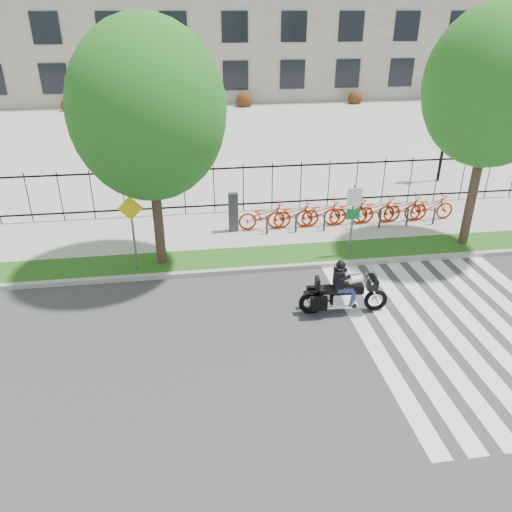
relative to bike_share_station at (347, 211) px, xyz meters
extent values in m
plane|color=#3B3A3D|center=(-3.82, -7.20, -0.68)|extent=(120.00, 120.00, 0.00)
cube|color=#9F9D96|center=(-3.82, -3.10, -0.61)|extent=(60.00, 0.20, 0.15)
cube|color=#195114|center=(-3.82, -2.25, -0.61)|extent=(60.00, 1.50, 0.15)
cube|color=gray|center=(-3.82, 0.25, -0.61)|extent=(60.00, 3.50, 0.15)
cube|color=gray|center=(-3.82, 17.80, -0.63)|extent=(80.00, 34.00, 0.10)
cylinder|color=black|center=(6.18, 4.80, 1.32)|extent=(0.14, 0.14, 4.00)
cylinder|color=black|center=(6.18, 4.80, 3.22)|extent=(0.06, 0.70, 0.70)
sphere|color=white|center=(5.83, 4.80, 3.32)|extent=(0.36, 0.36, 0.36)
sphere|color=white|center=(6.53, 4.80, 3.32)|extent=(0.36, 0.36, 0.36)
cylinder|color=#34261C|center=(-7.09, -2.25, 1.24)|extent=(0.32, 0.32, 3.55)
ellipsoid|color=#135315|center=(-7.09, -2.25, 4.40)|extent=(4.60, 4.60, 5.29)
cylinder|color=#34261C|center=(3.65, -2.25, 1.50)|extent=(0.32, 0.32, 4.06)
ellipsoid|color=#135315|center=(3.65, -2.25, 4.85)|extent=(4.41, 4.41, 5.07)
cube|color=#2D2D33|center=(-4.44, 0.00, 0.22)|extent=(0.35, 0.25, 1.50)
imported|color=#B42000|center=(-3.24, 0.00, 0.00)|extent=(2.02, 0.70, 1.06)
cylinder|color=#2D2D33|center=(-3.24, -0.50, -0.18)|extent=(0.08, 0.08, 0.70)
imported|color=#B42000|center=(-2.14, 0.00, 0.00)|extent=(2.02, 0.70, 1.06)
cylinder|color=#2D2D33|center=(-2.14, -0.50, -0.18)|extent=(0.08, 0.08, 0.70)
imported|color=#B42000|center=(-1.04, 0.00, 0.00)|extent=(2.02, 0.70, 1.06)
cylinder|color=#2D2D33|center=(-1.04, -0.50, -0.18)|extent=(0.08, 0.08, 0.70)
imported|color=#B42000|center=(0.06, 0.00, 0.00)|extent=(2.02, 0.70, 1.06)
cylinder|color=#2D2D33|center=(0.06, -0.50, -0.18)|extent=(0.08, 0.08, 0.70)
imported|color=#B42000|center=(1.16, 0.00, 0.00)|extent=(2.02, 0.70, 1.06)
cylinder|color=#2D2D33|center=(1.16, -0.50, -0.18)|extent=(0.08, 0.08, 0.70)
imported|color=#B42000|center=(2.26, 0.00, 0.00)|extent=(2.02, 0.70, 1.06)
cylinder|color=#2D2D33|center=(2.26, -0.50, -0.18)|extent=(0.08, 0.08, 0.70)
imported|color=#B42000|center=(3.36, 0.00, 0.00)|extent=(2.02, 0.70, 1.06)
cylinder|color=#2D2D33|center=(3.36, -0.50, -0.18)|extent=(0.08, 0.08, 0.70)
cylinder|color=#59595B|center=(-0.73, -2.60, 0.72)|extent=(0.07, 0.07, 2.50)
cube|color=white|center=(-0.73, -2.64, 1.57)|extent=(0.50, 0.03, 0.60)
cube|color=#0C6626|center=(-0.73, -2.64, 0.97)|extent=(0.45, 0.03, 0.35)
cylinder|color=#59595B|center=(-7.87, -2.60, 0.67)|extent=(0.07, 0.07, 2.40)
cube|color=yellow|center=(-7.87, -2.64, 1.57)|extent=(0.78, 0.03, 0.78)
torus|color=black|center=(-1.01, -5.89, -0.35)|extent=(0.68, 0.17, 0.67)
torus|color=black|center=(-2.86, -5.77, -0.35)|extent=(0.72, 0.19, 0.71)
cube|color=black|center=(-1.21, -5.88, 0.24)|extent=(0.33, 0.55, 0.29)
cube|color=#26262B|center=(-1.14, -5.88, 0.47)|extent=(0.18, 0.50, 0.30)
cube|color=silver|center=(-1.98, -5.83, -0.24)|extent=(0.60, 0.37, 0.39)
cube|color=black|center=(-1.69, -5.84, 0.08)|extent=(0.56, 0.37, 0.25)
cube|color=black|center=(-2.32, -5.80, 0.06)|extent=(0.70, 0.40, 0.14)
cube|color=black|center=(-2.71, -5.78, 0.27)|extent=(0.12, 0.34, 0.33)
cube|color=black|center=(-2.73, -6.07, -0.20)|extent=(0.50, 0.19, 0.39)
cube|color=black|center=(-2.69, -5.48, -0.20)|extent=(0.50, 0.19, 0.39)
cube|color=black|center=(-2.13, -5.82, 0.41)|extent=(0.26, 0.40, 0.51)
sphere|color=tan|center=(-2.10, -5.82, 0.78)|extent=(0.22, 0.22, 0.22)
sphere|color=black|center=(-2.10, -5.82, 0.82)|extent=(0.26, 0.26, 0.26)
camera|label=1|loc=(-6.12, -17.35, 7.09)|focal=35.00mm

